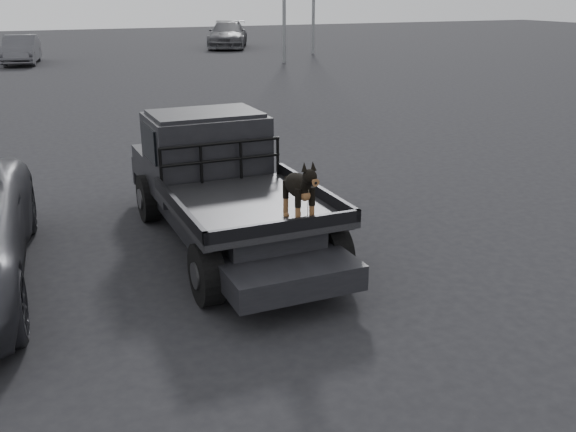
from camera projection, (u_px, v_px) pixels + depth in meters
name	position (u px, v px, depth m)	size (l,w,h in m)	color
ground	(233.00, 297.00, 7.80)	(120.00, 120.00, 0.00)	black
flatbed_ute	(227.00, 215.00, 9.29)	(2.00, 5.40, 0.92)	black
ute_cab	(206.00, 140.00, 9.81)	(1.72, 1.30, 0.88)	black
headache_rack	(221.00, 162.00, 9.22)	(1.80, 0.08, 0.55)	black
dog	(299.00, 191.00, 7.59)	(0.32, 0.60, 0.74)	black
distant_car_a	(21.00, 50.00, 32.28)	(1.50, 4.30, 1.42)	#444449
distant_car_b	(228.00, 35.00, 41.37)	(2.32, 5.72, 1.66)	#47484C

